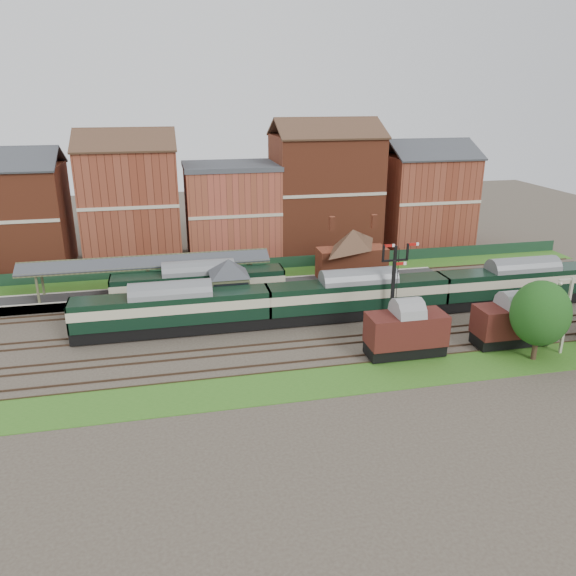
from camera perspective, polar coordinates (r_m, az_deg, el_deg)
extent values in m
plane|color=#473D33|center=(54.74, -2.34, -3.85)|extent=(160.00, 160.00, 0.00)
cube|color=#2D6619|center=(69.55, -4.67, 1.27)|extent=(90.00, 4.50, 0.06)
cube|color=#2D6619|center=(44.15, 0.46, -9.82)|extent=(90.00, 5.00, 0.06)
cube|color=#193823|center=(71.23, -4.91, 2.31)|extent=(90.00, 0.12, 1.50)
cube|color=#2D2D2D|center=(63.05, -8.39, -0.36)|extent=(55.00, 3.40, 1.00)
cube|color=#5D7453|center=(56.89, -5.91, -1.71)|extent=(3.40, 3.20, 2.40)
cube|color=#494C2F|center=(56.14, -5.99, 0.38)|extent=(3.60, 3.40, 2.00)
pyramid|color=#383A3F|center=(55.58, -6.05, 2.14)|extent=(5.40, 5.40, 1.60)
cube|color=brown|center=(58.26, 1.93, -1.21)|extent=(3.00, 2.40, 2.20)
cube|color=#4C3323|center=(57.17, 2.10, -0.07)|extent=(3.20, 1.34, 0.79)
cube|color=#4C3323|center=(58.36, 1.79, 0.35)|extent=(3.20, 1.34, 0.79)
cube|color=brown|center=(65.56, 6.49, 2.57)|extent=(8.00, 3.00, 3.50)
pyramid|color=#4C3323|center=(64.80, 6.58, 4.98)|extent=(8.10, 8.10, 2.20)
cube|color=brown|center=(63.92, 4.47, 5.31)|extent=(0.60, 0.60, 1.60)
cube|color=brown|center=(65.51, 8.68, 5.49)|extent=(0.60, 0.60, 1.60)
cube|color=#494C2F|center=(62.46, -24.12, 0.04)|extent=(0.22, 0.22, 3.40)
cube|color=#494C2F|center=(64.07, -4.12, 2.20)|extent=(0.22, 0.22, 3.40)
cube|color=#383A3F|center=(60.83, -14.15, 2.58)|extent=(26.00, 1.99, 0.90)
cube|color=#383A3F|center=(62.66, -14.12, 3.07)|extent=(26.00, 1.99, 0.90)
cube|color=#494C2F|center=(61.64, -14.17, 3.16)|extent=(26.00, 0.20, 0.20)
cube|color=black|center=(54.30, 10.64, 0.15)|extent=(0.25, 0.25, 8.00)
cube|color=black|center=(53.52, 10.81, 2.78)|extent=(2.60, 0.18, 0.18)
cube|color=#B2140F|center=(52.88, 10.26, 4.25)|extent=(1.10, 0.08, 0.25)
cube|color=#B2140F|center=(53.84, 12.63, 4.36)|extent=(1.10, 0.08, 0.25)
cube|color=black|center=(49.67, 10.49, -1.68)|extent=(0.25, 0.25, 8.00)
cube|color=#B2140F|center=(48.70, 11.35, 2.44)|extent=(1.10, 0.08, 0.25)
cube|color=beige|center=(53.28, 26.42, -2.57)|extent=(0.22, 0.22, 7.00)
cube|color=beige|center=(52.26, 26.95, 0.80)|extent=(2.60, 0.15, 0.15)
cube|color=brown|center=(78.51, -26.60, 6.26)|extent=(14.00, 10.00, 13.00)
cube|color=brown|center=(76.01, -15.64, 8.00)|extent=(12.00, 10.00, 15.00)
cube|color=#A64835|center=(76.66, -5.73, 7.56)|extent=(12.00, 10.00, 12.00)
cube|color=brown|center=(78.81, 3.76, 9.42)|extent=(14.00, 10.00, 16.00)
cube|color=brown|center=(84.43, 13.69, 8.55)|extent=(12.00, 10.00, 13.00)
cube|color=black|center=(53.78, -11.61, -3.86)|extent=(18.15, 2.54, 1.11)
cube|color=black|center=(53.08, -11.74, -2.01)|extent=(18.15, 2.82, 2.62)
cube|color=beige|center=(52.97, -11.76, -1.69)|extent=(18.17, 2.86, 0.91)
cube|color=slate|center=(52.58, -11.85, -0.53)|extent=(18.15, 2.82, 0.61)
cube|color=black|center=(56.71, 7.03, -2.35)|extent=(18.15, 2.54, 1.11)
cube|color=black|center=(56.05, 7.11, -0.58)|extent=(18.15, 2.82, 2.62)
cube|color=beige|center=(55.94, 7.12, -0.28)|extent=(18.17, 2.86, 0.91)
cube|color=slate|center=(55.57, 7.17, 0.83)|extent=(18.15, 2.82, 0.61)
cube|color=black|center=(64.79, 22.38, -0.92)|extent=(18.15, 2.54, 1.11)
cube|color=black|center=(64.22, 22.59, 0.64)|extent=(18.15, 2.82, 2.62)
cube|color=beige|center=(64.12, 22.62, 0.91)|extent=(18.17, 2.86, 0.91)
cube|color=slate|center=(63.80, 22.75, 1.89)|extent=(18.15, 2.82, 0.61)
cube|color=black|center=(59.89, -8.94, -1.26)|extent=(17.84, 2.50, 1.09)
cube|color=black|center=(59.28, -9.03, 0.40)|extent=(17.84, 2.78, 2.58)
cube|color=beige|center=(59.18, -9.04, 0.68)|extent=(17.86, 2.82, 0.89)
cube|color=slate|center=(58.83, -9.10, 1.73)|extent=(17.84, 2.78, 0.59)
cube|color=black|center=(49.51, 11.76, -6.04)|extent=(6.69, 2.47, 1.00)
cube|color=#401612|center=(48.76, 11.91, -4.08)|extent=(6.69, 2.90, 2.68)
cube|color=gray|center=(48.20, 12.03, -2.48)|extent=(6.69, 2.90, 0.49)
cube|color=black|center=(54.18, 21.51, -4.78)|extent=(6.49, 2.39, 0.97)
cube|color=#401612|center=(53.51, 21.74, -3.03)|extent=(6.49, 2.81, 2.60)
cube|color=gray|center=(53.02, 21.93, -1.60)|extent=(6.49, 2.81, 0.48)
cylinder|color=#382619|center=(51.76, 23.86, -5.04)|extent=(0.44, 0.44, 3.27)
ellipsoid|color=#1D4814|center=(50.81, 24.26, -2.35)|extent=(4.81, 4.81, 5.53)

